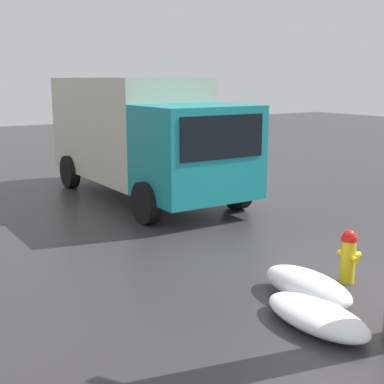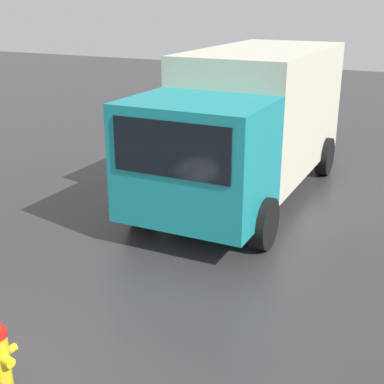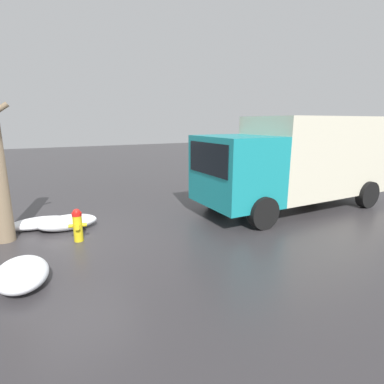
% 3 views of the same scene
% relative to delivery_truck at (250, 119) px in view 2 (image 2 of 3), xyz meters
% --- Properties ---
extents(delivery_truck, '(6.85, 2.69, 3.02)m').
position_rel_delivery_truck_xyz_m(delivery_truck, '(0.00, 0.00, 0.00)').
color(delivery_truck, teal).
rests_on(delivery_truck, ground_plane).
extents(pedestrian, '(0.39, 0.39, 1.77)m').
position_rel_delivery_truck_xyz_m(pedestrian, '(-1.72, 0.73, -0.67)').
color(pedestrian, '#23232D').
rests_on(pedestrian, ground_plane).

